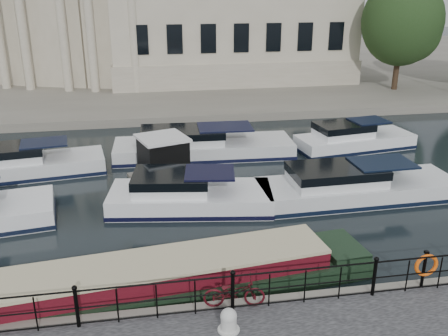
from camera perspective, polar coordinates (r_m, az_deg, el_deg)
The scene contains 10 objects.
ground_plane at distance 16.05m, azimuth -0.56°, elevation -12.72°, with size 160.00×160.00×0.00m, color black.
far_bank at distance 52.95m, azimuth -7.50°, elevation 11.30°, with size 120.00×42.00×0.55m, color #6B665B.
railing at distance 13.54m, azimuth 1.00°, elevation -13.67°, with size 24.14×0.14×1.22m.
civic_building at distance 47.96m, azimuth -8.89°, elevation 18.39°, with size 53.55×31.84×16.85m.
bicycle at distance 13.79m, azimuth 1.18°, elevation -14.02°, with size 0.58×1.67×0.88m, color #470C13.
mooring_bollard at distance 13.07m, azimuth 0.54°, elevation -17.02°, with size 0.56×0.56×0.63m.
life_ring_post at distance 15.46m, azimuth 22.08°, elevation -10.30°, with size 0.71×0.19×1.16m.
narrowboat at distance 15.21m, azimuth -11.58°, elevation -13.65°, with size 15.67×3.88×1.57m.
harbour_hut at distance 23.38m, azimuth -6.96°, elevation 0.87°, with size 3.46×3.15×2.18m.
cabin_cruisers at distance 23.10m, azimuth -4.77°, elevation -0.85°, with size 26.98×10.34×1.99m.
Camera 1 is at (-2.12, -13.21, 8.87)m, focal length 40.00 mm.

